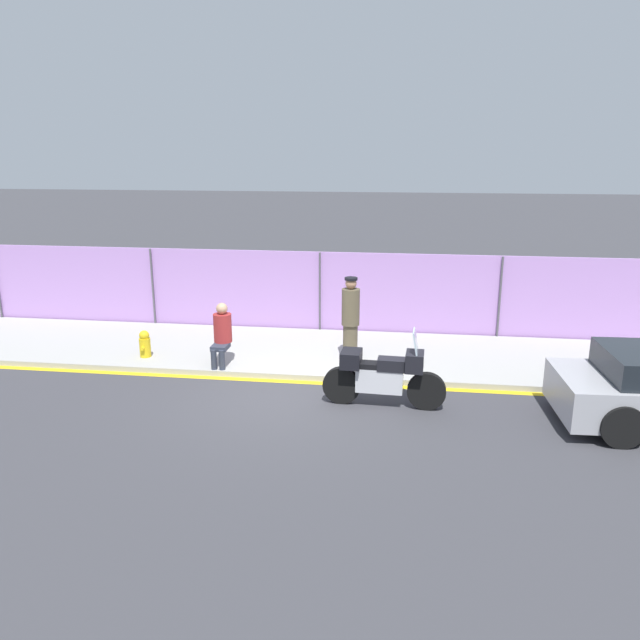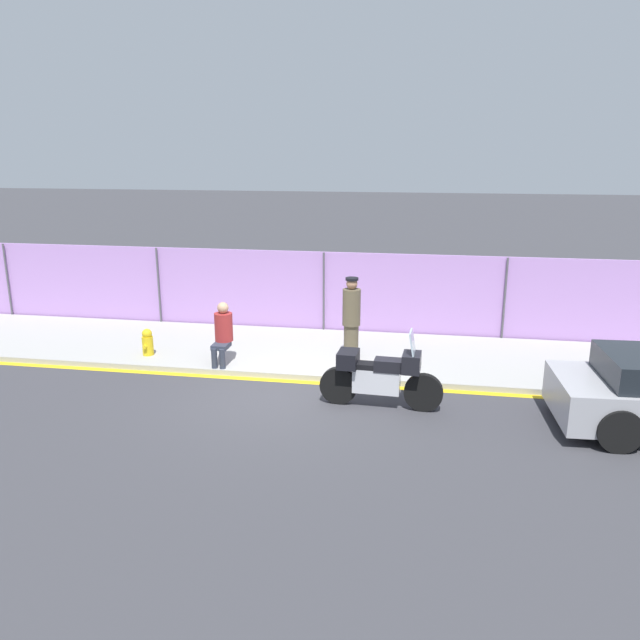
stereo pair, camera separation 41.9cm
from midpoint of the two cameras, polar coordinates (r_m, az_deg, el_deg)
name	(u,v)px [view 1 (the left image)]	position (r m, az deg, el deg)	size (l,w,h in m)	color
ground_plane	(290,395)	(12.19, -3.75, -6.88)	(120.00, 120.00, 0.00)	#38383D
sidewalk	(310,352)	(14.48, -1.77, -2.95)	(33.04, 3.42, 0.12)	#9E9E99
curb_paint_stripe	(296,382)	(12.84, -3.11, -5.68)	(33.04, 0.18, 0.01)	gold
storefront_fence	(320,293)	(15.93, -0.72, 2.48)	(31.39, 0.17, 2.12)	#AD7FC6
motorcycle	(383,375)	(11.50, 4.72, -5.06)	(2.27, 0.57, 1.50)	black
officer_standing	(351,318)	(13.53, 1.92, 0.18)	(0.39, 0.39, 1.84)	brown
person_seated_on_curb	(222,331)	(13.49, -9.85, -1.00)	(0.39, 0.69, 1.34)	#2D3342
fire_hydrant	(145,344)	(14.48, -16.53, -2.12)	(0.25, 0.31, 0.61)	gold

